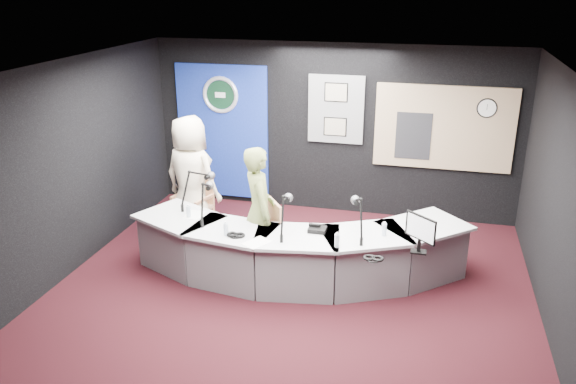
% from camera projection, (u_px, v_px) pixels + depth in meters
% --- Properties ---
extents(ground, '(6.00, 6.00, 0.00)m').
position_uv_depth(ground, '(288.00, 298.00, 7.20)').
color(ground, black).
rests_on(ground, ground).
extents(ceiling, '(6.00, 6.00, 0.02)m').
position_uv_depth(ceiling, '(288.00, 72.00, 6.22)').
color(ceiling, silver).
rests_on(ceiling, ground).
extents(wall_back, '(6.00, 0.02, 2.80)m').
position_uv_depth(wall_back, '(333.00, 130.00, 9.43)').
color(wall_back, black).
rests_on(wall_back, ground).
extents(wall_front, '(6.00, 0.02, 2.80)m').
position_uv_depth(wall_front, '(182.00, 342.00, 3.99)').
color(wall_front, black).
rests_on(wall_front, ground).
extents(wall_left, '(0.02, 6.00, 2.80)m').
position_uv_depth(wall_left, '(61.00, 173.00, 7.39)').
color(wall_left, black).
rests_on(wall_left, ground).
extents(wall_right, '(0.02, 6.00, 2.80)m').
position_uv_depth(wall_right, '(566.00, 218.00, 6.03)').
color(wall_right, black).
rests_on(wall_right, ground).
extents(broadcast_desk, '(4.50, 1.90, 0.75)m').
position_uv_depth(broadcast_desk, '(294.00, 251.00, 7.58)').
color(broadcast_desk, '#AFB1B3').
rests_on(broadcast_desk, ground).
extents(backdrop_panel, '(1.60, 0.05, 2.30)m').
position_uv_depth(backdrop_panel, '(223.00, 132.00, 9.89)').
color(backdrop_panel, navy).
rests_on(backdrop_panel, wall_back).
extents(agency_seal, '(0.63, 0.07, 0.63)m').
position_uv_depth(agency_seal, '(220.00, 95.00, 9.63)').
color(agency_seal, silver).
rests_on(agency_seal, backdrop_panel).
extents(seal_center, '(0.48, 0.01, 0.48)m').
position_uv_depth(seal_center, '(220.00, 95.00, 9.63)').
color(seal_center, black).
rests_on(seal_center, backdrop_panel).
extents(pinboard, '(0.90, 0.04, 1.10)m').
position_uv_depth(pinboard, '(336.00, 109.00, 9.27)').
color(pinboard, slate).
rests_on(pinboard, wall_back).
extents(framed_photo_upper, '(0.34, 0.02, 0.27)m').
position_uv_depth(framed_photo_upper, '(336.00, 92.00, 9.15)').
color(framed_photo_upper, gray).
rests_on(framed_photo_upper, pinboard).
extents(framed_photo_lower, '(0.34, 0.02, 0.27)m').
position_uv_depth(framed_photo_lower, '(335.00, 127.00, 9.34)').
color(framed_photo_lower, gray).
rests_on(framed_photo_lower, pinboard).
extents(booth_window_frame, '(2.12, 0.06, 1.32)m').
position_uv_depth(booth_window_frame, '(444.00, 128.00, 8.95)').
color(booth_window_frame, tan).
rests_on(booth_window_frame, wall_back).
extents(booth_glow, '(2.00, 0.02, 1.20)m').
position_uv_depth(booth_glow, '(444.00, 128.00, 8.95)').
color(booth_glow, beige).
rests_on(booth_glow, booth_window_frame).
extents(equipment_rack, '(0.55, 0.02, 0.75)m').
position_uv_depth(equipment_rack, '(413.00, 136.00, 9.08)').
color(equipment_rack, black).
rests_on(equipment_rack, booth_window_frame).
extents(wall_clock, '(0.28, 0.01, 0.28)m').
position_uv_depth(wall_clock, '(487.00, 108.00, 8.67)').
color(wall_clock, white).
rests_on(wall_clock, booth_window_frame).
extents(armchair_left, '(0.59, 0.59, 0.85)m').
position_uv_depth(armchair_left, '(193.00, 209.00, 8.81)').
color(armchair_left, '#AE744F').
rests_on(armchair_left, ground).
extents(armchair_right, '(0.72, 0.72, 0.92)m').
position_uv_depth(armchair_right, '(260.00, 239.00, 7.74)').
color(armchair_right, '#AE744F').
rests_on(armchair_right, ground).
extents(draped_jacket, '(0.51, 0.23, 0.70)m').
position_uv_depth(draped_jacket, '(193.00, 191.00, 8.98)').
color(draped_jacket, slate).
rests_on(draped_jacket, armchair_left).
extents(person_man, '(1.04, 0.81, 1.87)m').
position_uv_depth(person_man, '(191.00, 177.00, 8.63)').
color(person_man, beige).
rests_on(person_man, ground).
extents(person_woman, '(0.67, 0.76, 1.74)m').
position_uv_depth(person_woman, '(259.00, 210.00, 7.60)').
color(person_woman, olive).
rests_on(person_woman, ground).
extents(computer_monitor, '(0.34, 0.30, 0.29)m').
position_uv_depth(computer_monitor, '(421.00, 227.00, 6.60)').
color(computer_monitor, black).
rests_on(computer_monitor, broadcast_desk).
extents(desk_phone, '(0.22, 0.18, 0.06)m').
position_uv_depth(desk_phone, '(317.00, 230.00, 7.25)').
color(desk_phone, black).
rests_on(desk_phone, broadcast_desk).
extents(headphones_near, '(0.20, 0.20, 0.03)m').
position_uv_depth(headphones_near, '(373.00, 258.00, 6.54)').
color(headphones_near, black).
rests_on(headphones_near, broadcast_desk).
extents(headphones_far, '(0.19, 0.19, 0.03)m').
position_uv_depth(headphones_far, '(236.00, 235.00, 7.12)').
color(headphones_far, black).
rests_on(headphones_far, broadcast_desk).
extents(paper_stack, '(0.22, 0.31, 0.00)m').
position_uv_depth(paper_stack, '(194.00, 215.00, 7.76)').
color(paper_stack, white).
rests_on(paper_stack, broadcast_desk).
extents(notepad, '(0.35, 0.38, 0.00)m').
position_uv_depth(notepad, '(257.00, 243.00, 6.96)').
color(notepad, white).
rests_on(notepad, broadcast_desk).
extents(boom_mic_a, '(0.32, 0.71, 0.60)m').
position_uv_depth(boom_mic_a, '(197.00, 184.00, 8.01)').
color(boom_mic_a, black).
rests_on(boom_mic_a, broadcast_desk).
extents(boom_mic_b, '(0.24, 0.73, 0.60)m').
position_uv_depth(boom_mic_b, '(206.00, 197.00, 7.57)').
color(boom_mic_b, black).
rests_on(boom_mic_b, broadcast_desk).
extents(boom_mic_c, '(0.19, 0.74, 0.60)m').
position_uv_depth(boom_mic_c, '(285.00, 210.00, 7.15)').
color(boom_mic_c, black).
rests_on(boom_mic_c, broadcast_desk).
extents(boom_mic_d, '(0.29, 0.72, 0.60)m').
position_uv_depth(boom_mic_d, '(359.00, 212.00, 7.07)').
color(boom_mic_d, black).
rests_on(boom_mic_d, broadcast_desk).
extents(water_bottles, '(3.16, 0.53, 0.18)m').
position_uv_depth(water_bottles, '(299.00, 228.00, 7.14)').
color(water_bottles, silver).
rests_on(water_bottles, broadcast_desk).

